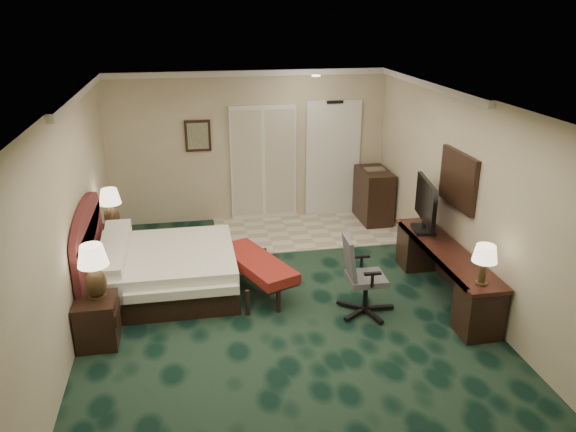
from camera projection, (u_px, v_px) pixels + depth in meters
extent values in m
cube|color=black|center=(286.00, 321.00, 7.10)|extent=(5.00, 7.50, 0.00)
cube|color=white|center=(285.00, 107.00, 6.15)|extent=(5.00, 7.50, 0.00)
cube|color=tan|center=(249.00, 147.00, 10.07)|extent=(5.00, 0.00, 2.70)
cube|color=tan|center=(64.00, 236.00, 6.21)|extent=(0.00, 7.50, 2.70)
cube|color=tan|center=(481.00, 208.00, 7.04)|extent=(0.00, 7.50, 2.70)
cube|color=#B2A598|center=(307.00, 230.00, 9.92)|extent=(3.20, 1.70, 0.01)
cube|color=white|center=(333.00, 160.00, 10.41)|extent=(1.02, 0.06, 2.18)
cube|color=beige|center=(263.00, 163.00, 10.19)|extent=(1.20, 0.06, 2.10)
cube|color=#536962|center=(198.00, 136.00, 9.80)|extent=(0.45, 0.06, 0.55)
cube|color=white|center=(458.00, 180.00, 7.52)|extent=(0.05, 0.95, 0.75)
cube|color=white|center=(167.00, 271.00, 7.76)|extent=(1.86, 1.72, 0.59)
cube|color=black|center=(98.00, 321.00, 6.55)|extent=(0.46, 0.52, 0.57)
cube|color=black|center=(117.00, 245.00, 8.63)|extent=(0.44, 0.51, 0.55)
cube|color=maroon|center=(257.00, 275.00, 7.77)|extent=(1.02, 1.53, 0.49)
cube|color=black|center=(444.00, 273.00, 7.58)|extent=(0.52, 2.41, 0.69)
cube|color=black|center=(425.00, 206.00, 7.94)|extent=(0.25, 0.97, 0.76)
cube|color=black|center=(373.00, 196.00, 10.25)|extent=(0.50, 0.91, 0.96)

